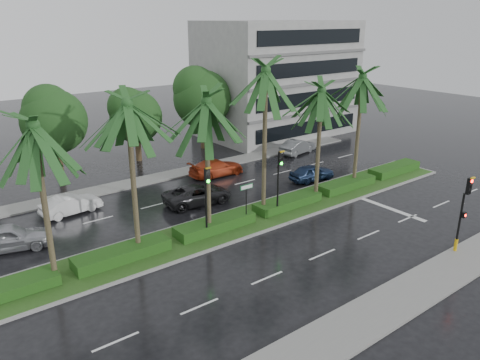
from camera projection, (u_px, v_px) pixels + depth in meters
ground at (263, 224)px, 29.41m from camera, size 120.00×120.00×0.00m
near_sidewalk at (405, 296)px, 21.75m from camera, size 40.00×2.40×0.12m
far_sidewalk at (169, 175)px, 38.38m from camera, size 40.00×2.00×0.12m
median at (253, 218)px, 30.13m from camera, size 36.00×4.00×0.15m
hedge at (254, 213)px, 30.01m from camera, size 35.20×1.40×0.60m
lane_markings at (303, 215)px, 30.83m from camera, size 34.00×13.06×0.01m
palm_row at (238, 103)px, 26.94m from camera, size 26.30×4.20×10.02m
signal_near at (463, 211)px, 25.00m from camera, size 0.34×0.45×4.36m
signal_median_left at (207, 192)px, 26.35m from camera, size 0.34×0.42×4.36m
signal_median_right at (279, 173)px, 29.51m from camera, size 0.34×0.42×4.36m
street_sign at (246, 194)px, 28.49m from camera, size 0.95×0.09×2.60m
bg_trees at (141, 109)px, 41.38m from camera, size 32.59×5.58×8.06m
building at (277, 79)px, 50.69m from camera, size 16.00×10.00×12.00m
car_silver at (8, 237)px, 25.97m from camera, size 2.93×4.74×1.50m
car_white at (71, 204)px, 30.83m from camera, size 1.79×4.05×1.29m
car_darkgrey at (198, 194)px, 32.51m from camera, size 2.78×5.07×1.34m
car_red at (216, 168)px, 38.24m from camera, size 2.03×4.73×1.36m
car_blue at (312, 173)px, 37.15m from camera, size 1.91×3.91×1.29m
car_grey at (298, 147)px, 44.42m from camera, size 2.22×4.35×1.37m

